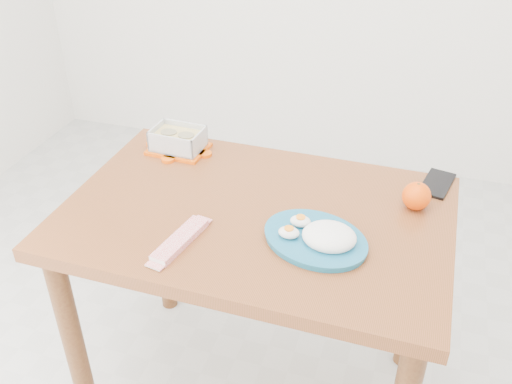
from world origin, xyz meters
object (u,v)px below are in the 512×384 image
(food_container, at_px, (178,140))
(rice_plate, at_px, (320,236))
(dining_table, at_px, (256,245))
(orange_fruit, at_px, (416,196))
(smartphone, at_px, (437,184))

(food_container, xyz_separation_m, rice_plate, (0.53, -0.33, -0.01))
(dining_table, relative_size, orange_fruit, 13.57)
(smartphone, bearing_deg, orange_fruit, -98.61)
(dining_table, height_order, orange_fruit, orange_fruit)
(rice_plate, distance_m, smartphone, 0.46)
(food_container, xyz_separation_m, orange_fruit, (0.74, -0.10, 0.00))
(food_container, relative_size, rice_plate, 0.53)
(food_container, distance_m, rice_plate, 0.63)
(food_container, height_order, rice_plate, food_container)
(dining_table, bearing_deg, food_container, 144.61)
(orange_fruit, relative_size, smartphone, 0.52)
(orange_fruit, bearing_deg, rice_plate, -132.72)
(dining_table, xyz_separation_m, orange_fruit, (0.41, 0.14, 0.16))
(dining_table, xyz_separation_m, food_container, (-0.34, 0.25, 0.16))
(food_container, relative_size, smartphone, 1.24)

